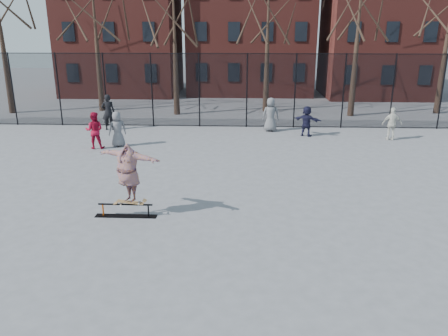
{
  "coord_description": "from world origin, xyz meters",
  "views": [
    {
      "loc": [
        1.01,
        -10.85,
        5.23
      ],
      "look_at": [
        0.47,
        1.5,
        1.27
      ],
      "focal_mm": 35.0,
      "sensor_mm": 36.0,
      "label": 1
    }
  ],
  "objects_px": {
    "skateboard": "(130,202)",
    "bystander_grey": "(117,129)",
    "bystander_navy": "(307,121)",
    "bystander_white": "(392,124)",
    "skate_rail": "(126,211)",
    "bystander_red": "(94,130)",
    "bystander_extra": "(271,115)",
    "skater": "(128,173)",
    "bystander_black": "(108,112)"
  },
  "relations": [
    {
      "from": "skate_rail",
      "to": "bystander_white",
      "type": "xyz_separation_m",
      "value": [
        10.63,
        9.64,
        0.64
      ]
    },
    {
      "from": "bystander_grey",
      "to": "bystander_extra",
      "type": "xyz_separation_m",
      "value": [
        7.22,
        3.46,
        0.08
      ]
    },
    {
      "from": "skate_rail",
      "to": "bystander_black",
      "type": "xyz_separation_m",
      "value": [
        -3.84,
        11.29,
        0.8
      ]
    },
    {
      "from": "skateboard",
      "to": "skater",
      "type": "height_order",
      "value": "skater"
    },
    {
      "from": "skate_rail",
      "to": "bystander_white",
      "type": "distance_m",
      "value": 14.37
    },
    {
      "from": "bystander_black",
      "to": "bystander_red",
      "type": "distance_m",
      "value": 3.87
    },
    {
      "from": "skate_rail",
      "to": "bystander_extra",
      "type": "height_order",
      "value": "bystander_extra"
    },
    {
      "from": "bystander_white",
      "to": "skateboard",
      "type": "bearing_deg",
      "value": 46.51
    },
    {
      "from": "skater",
      "to": "bystander_navy",
      "type": "xyz_separation_m",
      "value": [
        6.43,
        10.29,
        -0.57
      ]
    },
    {
      "from": "skateboard",
      "to": "bystander_grey",
      "type": "relative_size",
      "value": 0.51
    },
    {
      "from": "skateboard",
      "to": "bystander_navy",
      "type": "xyz_separation_m",
      "value": [
        6.43,
        10.29,
        0.32
      ]
    },
    {
      "from": "bystander_grey",
      "to": "bystander_white",
      "type": "distance_m",
      "value": 13.14
    },
    {
      "from": "bystander_black",
      "to": "bystander_red",
      "type": "xyz_separation_m",
      "value": [
        0.51,
        -3.84,
        -0.12
      ]
    },
    {
      "from": "bystander_white",
      "to": "bystander_red",
      "type": "bearing_deg",
      "value": 12.79
    },
    {
      "from": "bystander_white",
      "to": "bystander_black",
      "type": "bearing_deg",
      "value": -2.61
    },
    {
      "from": "skateboard",
      "to": "bystander_black",
      "type": "relative_size",
      "value": 0.43
    },
    {
      "from": "bystander_black",
      "to": "bystander_navy",
      "type": "distance_m",
      "value": 10.48
    },
    {
      "from": "skater",
      "to": "bystander_red",
      "type": "xyz_separation_m",
      "value": [
        -3.49,
        7.45,
        -0.5
      ]
    },
    {
      "from": "skateboard",
      "to": "skater",
      "type": "relative_size",
      "value": 0.4
    },
    {
      "from": "bystander_white",
      "to": "bystander_navy",
      "type": "relative_size",
      "value": 1.04
    },
    {
      "from": "skateboard",
      "to": "skater",
      "type": "bearing_deg",
      "value": -90.0
    },
    {
      "from": "bystander_grey",
      "to": "bystander_black",
      "type": "height_order",
      "value": "bystander_black"
    },
    {
      "from": "skate_rail",
      "to": "bystander_red",
      "type": "relative_size",
      "value": 1.08
    },
    {
      "from": "skateboard",
      "to": "bystander_white",
      "type": "xyz_separation_m",
      "value": [
        10.48,
        9.64,
        0.35
      ]
    },
    {
      "from": "bystander_black",
      "to": "bystander_navy",
      "type": "relative_size",
      "value": 1.24
    },
    {
      "from": "bystander_black",
      "to": "bystander_white",
      "type": "height_order",
      "value": "bystander_black"
    },
    {
      "from": "skateboard",
      "to": "skate_rail",
      "type": "bearing_deg",
      "value": 180.0
    },
    {
      "from": "skate_rail",
      "to": "bystander_extra",
      "type": "xyz_separation_m",
      "value": [
        4.83,
        11.29,
        0.74
      ]
    },
    {
      "from": "skateboard",
      "to": "bystander_white",
      "type": "height_order",
      "value": "bystander_white"
    },
    {
      "from": "skate_rail",
      "to": "bystander_grey",
      "type": "relative_size",
      "value": 1.1
    },
    {
      "from": "skateboard",
      "to": "bystander_black",
      "type": "height_order",
      "value": "bystander_black"
    },
    {
      "from": "bystander_red",
      "to": "bystander_extra",
      "type": "xyz_separation_m",
      "value": [
        8.17,
        3.84,
        0.06
      ]
    },
    {
      "from": "bystander_red",
      "to": "skater",
      "type": "bearing_deg",
      "value": 108.66
    },
    {
      "from": "skateboard",
      "to": "bystander_white",
      "type": "distance_m",
      "value": 14.24
    },
    {
      "from": "skater",
      "to": "bystander_red",
      "type": "relative_size",
      "value": 1.24
    },
    {
      "from": "bystander_red",
      "to": "bystander_extra",
      "type": "height_order",
      "value": "bystander_extra"
    },
    {
      "from": "bystander_grey",
      "to": "bystander_navy",
      "type": "height_order",
      "value": "bystander_grey"
    },
    {
      "from": "bystander_grey",
      "to": "bystander_black",
      "type": "bearing_deg",
      "value": -93.68
    },
    {
      "from": "skateboard",
      "to": "bystander_extra",
      "type": "xyz_separation_m",
      "value": [
        4.68,
        11.29,
        0.45
      ]
    },
    {
      "from": "bystander_navy",
      "to": "bystander_extra",
      "type": "relative_size",
      "value": 0.86
    },
    {
      "from": "bystander_extra",
      "to": "skate_rail",
      "type": "bearing_deg",
      "value": 69.28
    },
    {
      "from": "bystander_grey",
      "to": "bystander_red",
      "type": "bearing_deg",
      "value": -4.54
    },
    {
      "from": "skateboard",
      "to": "bystander_white",
      "type": "bearing_deg",
      "value": 42.63
    },
    {
      "from": "bystander_red",
      "to": "skate_rail",
      "type": "bearing_deg",
      "value": 107.69
    },
    {
      "from": "bystander_navy",
      "to": "bystander_red",
      "type": "bearing_deg",
      "value": 44.05
    },
    {
      "from": "skateboard",
      "to": "bystander_navy",
      "type": "height_order",
      "value": "bystander_navy"
    },
    {
      "from": "skate_rail",
      "to": "bystander_extra",
      "type": "bearing_deg",
      "value": 66.84
    },
    {
      "from": "skater",
      "to": "bystander_extra",
      "type": "height_order",
      "value": "skater"
    },
    {
      "from": "skateboard",
      "to": "bystander_black",
      "type": "bearing_deg",
      "value": 109.48
    },
    {
      "from": "bystander_extra",
      "to": "bystander_grey",
      "type": "bearing_deg",
      "value": 28.02
    }
  ]
}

